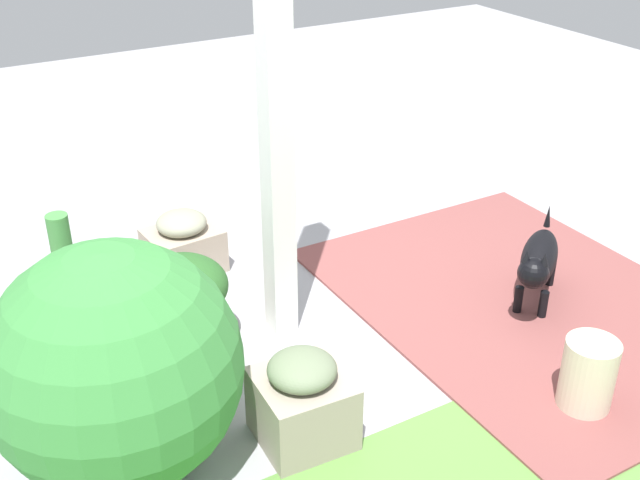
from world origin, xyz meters
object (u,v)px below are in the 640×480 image
round_shrub (115,367)px  terracotta_pot_broad (181,296)px  ceramic_urn (588,375)px  porch_pillar (276,103)px  stone_planter_nearest (183,244)px  terracotta_pot_tall (69,289)px  stone_planter_far (302,401)px  dog (538,261)px

round_shrub → terracotta_pot_broad: round_shrub is taller
ceramic_urn → porch_pillar: bearing=-54.6°
stone_planter_nearest → terracotta_pot_tall: (0.75, 0.28, 0.06)m
terracotta_pot_tall → stone_planter_far: bearing=115.5°
round_shrub → ceramic_urn: round_shrub is taller
stone_planter_nearest → stone_planter_far: (0.09, 1.66, 0.03)m
round_shrub → porch_pillar: bearing=-150.3°
terracotta_pot_tall → ceramic_urn: size_ratio=1.86×
stone_planter_nearest → ceramic_urn: (-1.15, 2.14, 0.00)m
terracotta_pot_tall → dog: 2.56m
terracotta_pot_broad → dog: (-1.87, 0.59, -0.04)m
terracotta_pot_broad → ceramic_urn: size_ratio=1.44×
stone_planter_nearest → terracotta_pot_tall: terracotta_pot_tall is taller
porch_pillar → dog: (-1.34, 0.52, -0.98)m
dog → stone_planter_nearest: bearing=-40.8°
round_shrub → terracotta_pot_tall: size_ratio=1.52×
stone_planter_nearest → dog: size_ratio=0.72×
stone_planter_nearest → porch_pillar: bearing=105.4°
stone_planter_far → terracotta_pot_tall: terracotta_pot_tall is taller
stone_planter_far → stone_planter_nearest: bearing=-93.1°
stone_planter_far → terracotta_pot_broad: size_ratio=0.84×
dog → round_shrub: bearing=1.9°
round_shrub → dog: bearing=-178.1°
round_shrub → terracotta_pot_tall: round_shrub is taller
stone_planter_far → ceramic_urn: size_ratio=1.22×
porch_pillar → stone_planter_far: (0.32, 0.82, -1.06)m
stone_planter_nearest → round_shrub: size_ratio=0.44×
stone_planter_far → terracotta_pot_broad: terracotta_pot_broad is taller
stone_planter_far → porch_pillar: bearing=-111.3°
stone_planter_nearest → ceramic_urn: size_ratio=1.25×
round_shrub → terracotta_pot_tall: bearing=-93.4°
dog → terracotta_pot_broad: bearing=-17.5°
dog → ceramic_urn: 0.89m
terracotta_pot_broad → ceramic_urn: 2.00m
dog → ceramic_urn: dog is taller
porch_pillar → terracotta_pot_broad: size_ratio=4.82×
ceramic_urn → round_shrub: bearing=-19.6°
terracotta_pot_broad → stone_planter_far: bearing=103.2°
porch_pillar → terracotta_pot_broad: bearing=-7.4°
stone_planter_far → round_shrub: round_shrub is taller
stone_planter_nearest → round_shrub: 1.69m
porch_pillar → round_shrub: (1.05, 0.60, -0.75)m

